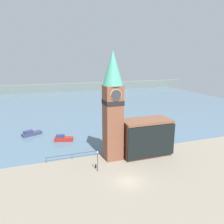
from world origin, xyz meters
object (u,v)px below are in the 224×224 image
(clock_tower, at_px, (113,103))
(pier_building, at_px, (146,137))
(mooring_bollard_near, at_px, (96,166))
(lamp_post, at_px, (98,157))
(boat_near, at_px, (63,139))
(boat_far, at_px, (31,133))

(clock_tower, distance_m, pier_building, 10.77)
(mooring_bollard_near, distance_m, lamp_post, 2.68)
(clock_tower, distance_m, lamp_post, 10.99)
(pier_building, distance_m, boat_near, 21.49)
(boat_near, xyz_separation_m, boat_far, (-7.75, 7.12, -0.08))
(pier_building, bearing_deg, clock_tower, 175.76)
(boat_near, relative_size, lamp_post, 1.22)
(clock_tower, xyz_separation_m, mooring_bollard_near, (-4.55, -3.12, -11.31))
(boat_far, height_order, lamp_post, lamp_post)
(boat_near, bearing_deg, clock_tower, -39.97)
(pier_building, relative_size, mooring_bollard_near, 13.36)
(mooring_bollard_near, bearing_deg, clock_tower, 34.44)
(boat_far, xyz_separation_m, mooring_bollard_near, (11.91, -23.56, -0.14))
(boat_far, distance_m, lamp_post, 27.67)
(clock_tower, bearing_deg, boat_near, 123.19)
(boat_near, xyz_separation_m, mooring_bollard_near, (4.16, -16.43, -0.22))
(boat_near, relative_size, boat_far, 0.88)
(mooring_bollard_near, bearing_deg, pier_building, 12.17)
(lamp_post, bearing_deg, pier_building, 18.08)
(boat_far, distance_m, mooring_bollard_near, 26.39)
(clock_tower, xyz_separation_m, pier_building, (7.38, -0.55, -7.82))
(boat_far, relative_size, mooring_bollard_near, 6.86)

